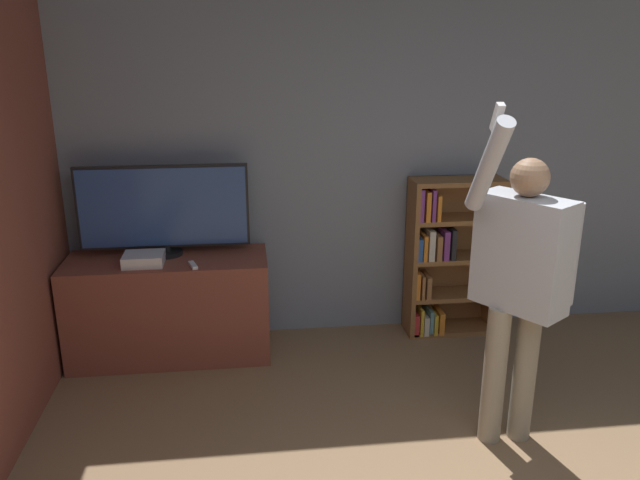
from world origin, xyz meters
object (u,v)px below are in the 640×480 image
at_px(game_console, 144,259).
at_px(bookshelf, 445,258).
at_px(television, 164,209).
at_px(person, 520,276).

relative_size(game_console, bookshelf, 0.22).
relative_size(television, person, 0.61).
distance_m(game_console, bookshelf, 2.26).
xyz_separation_m(television, person, (2.04, -1.38, -0.08)).
distance_m(television, bookshelf, 2.16).
relative_size(bookshelf, person, 0.63).
height_order(television, game_console, television).
xyz_separation_m(game_console, person, (2.17, -1.19, 0.23)).
height_order(game_console, bookshelf, bookshelf).
height_order(bookshelf, person, person).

